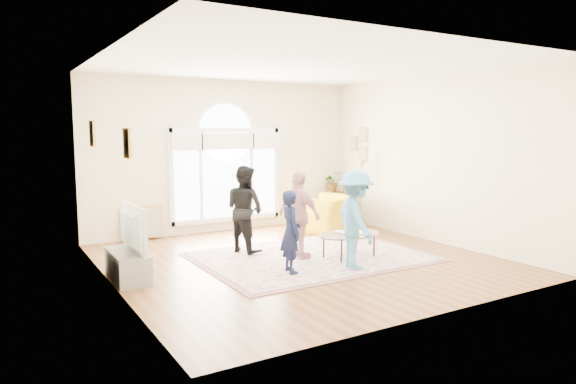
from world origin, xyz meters
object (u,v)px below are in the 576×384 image
tv_console (128,266)px  coffee_table (349,235)px  television (127,228)px  armchair (328,213)px  area_rug (313,257)px

tv_console → coffee_table: coffee_table is taller
television → armchair: television is taller
area_rug → tv_console: tv_console is taller
television → area_rug: bearing=-4.9°
tv_console → television: 0.55m
area_rug → coffee_table: coffee_table is taller
tv_console → coffee_table: (3.53, -0.61, 0.19)m
area_rug → armchair: bearing=48.7°
television → armchair: size_ratio=1.01×
armchair → tv_console: bearing=-4.5°
tv_console → coffee_table: size_ratio=0.79×
area_rug → television: bearing=175.1°
television → coffee_table: size_ratio=0.92×
area_rug → armchair: (1.55, 1.76, 0.37)m
area_rug → television: television is taller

